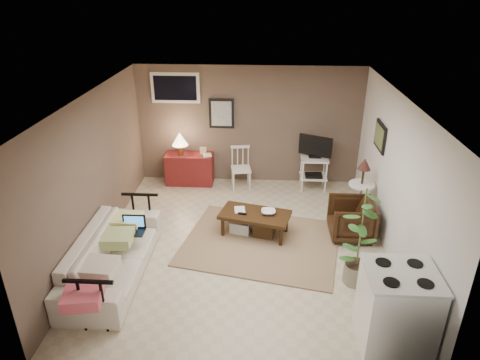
# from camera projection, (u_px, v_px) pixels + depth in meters

# --- Properties ---
(floor) EXTENTS (5.00, 5.00, 0.00)m
(floor) POSITION_uv_depth(u_px,v_px,m) (242.00, 245.00, 6.87)
(floor) COLOR #C1B293
(floor) RESTS_ON ground
(art_back) EXTENTS (0.50, 0.03, 0.60)m
(art_back) POSITION_uv_depth(u_px,v_px,m) (222.00, 113.00, 8.52)
(art_back) COLOR black
(art_right) EXTENTS (0.03, 0.60, 0.45)m
(art_right) POSITION_uv_depth(u_px,v_px,m) (380.00, 136.00, 7.06)
(art_right) COLOR black
(window) EXTENTS (0.96, 0.03, 0.60)m
(window) POSITION_uv_depth(u_px,v_px,m) (175.00, 88.00, 8.36)
(window) COLOR silver
(rug) EXTENTS (2.75, 2.37, 0.02)m
(rug) POSITION_uv_depth(u_px,v_px,m) (261.00, 243.00, 6.91)
(rug) COLOR #957757
(rug) RESTS_ON floor
(coffee_table) EXTENTS (1.23, 0.84, 0.43)m
(coffee_table) POSITION_uv_depth(u_px,v_px,m) (254.00, 222.00, 7.06)
(coffee_table) COLOR #34220E
(coffee_table) RESTS_ON floor
(sofa) EXTENTS (0.66, 2.24, 0.88)m
(sofa) POSITION_uv_depth(u_px,v_px,m) (112.00, 248.00, 6.01)
(sofa) COLOR beige
(sofa) RESTS_ON floor
(sofa_pillows) EXTENTS (0.43, 2.13, 0.15)m
(sofa_pillows) POSITION_uv_depth(u_px,v_px,m) (108.00, 253.00, 5.73)
(sofa_pillows) COLOR beige
(sofa_pillows) RESTS_ON sofa
(sofa_end_rails) EXTENTS (0.60, 2.24, 0.75)m
(sofa_end_rails) POSITION_uv_depth(u_px,v_px,m) (121.00, 252.00, 6.03)
(sofa_end_rails) COLOR black
(sofa_end_rails) RESTS_ON floor
(laptop) EXTENTS (0.34, 0.25, 0.23)m
(laptop) POSITION_uv_depth(u_px,v_px,m) (133.00, 227.00, 6.29)
(laptop) COLOR black
(laptop) RESTS_ON sofa
(red_console) EXTENTS (0.96, 0.43, 1.11)m
(red_console) POSITION_uv_depth(u_px,v_px,m) (189.00, 166.00, 8.81)
(red_console) COLOR maroon
(red_console) RESTS_ON floor
(spindle_chair) EXTENTS (0.43, 0.43, 0.84)m
(spindle_chair) POSITION_uv_depth(u_px,v_px,m) (241.00, 169.00, 8.65)
(spindle_chair) COLOR silver
(spindle_chair) RESTS_ON floor
(tv_stand) EXTENTS (0.63, 0.43, 1.12)m
(tv_stand) POSITION_uv_depth(u_px,v_px,m) (314.00, 161.00, 8.49)
(tv_stand) COLOR silver
(tv_stand) RESTS_ON floor
(side_table) EXTENTS (0.44, 0.44, 1.17)m
(side_table) POSITION_uv_depth(u_px,v_px,m) (362.00, 183.00, 7.29)
(side_table) COLOR silver
(side_table) RESTS_ON floor
(armchair) EXTENTS (0.65, 0.69, 0.71)m
(armchair) POSITION_uv_depth(u_px,v_px,m) (351.00, 217.00, 6.96)
(armchair) COLOR black
(armchair) RESTS_ON floor
(potted_plant) EXTENTS (0.37, 0.37, 1.49)m
(potted_plant) POSITION_uv_depth(u_px,v_px,m) (361.00, 234.00, 5.70)
(potted_plant) COLOR gray
(potted_plant) RESTS_ON floor
(stove) EXTENTS (0.78, 0.73, 1.02)m
(stove) POSITION_uv_depth(u_px,v_px,m) (396.00, 309.00, 4.79)
(stove) COLOR white
(stove) RESTS_ON floor
(bowl) EXTENTS (0.23, 0.06, 0.23)m
(bowl) POSITION_uv_depth(u_px,v_px,m) (269.00, 207.00, 6.93)
(bowl) COLOR #34220E
(bowl) RESTS_ON coffee_table
(book_table) EXTENTS (0.17, 0.04, 0.23)m
(book_table) POSITION_uv_depth(u_px,v_px,m) (235.00, 204.00, 7.02)
(book_table) COLOR #34220E
(book_table) RESTS_ON coffee_table
(book_console) EXTENTS (0.16, 0.06, 0.22)m
(book_console) POSITION_uv_depth(u_px,v_px,m) (203.00, 151.00, 8.58)
(book_console) COLOR #34220E
(book_console) RESTS_ON red_console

